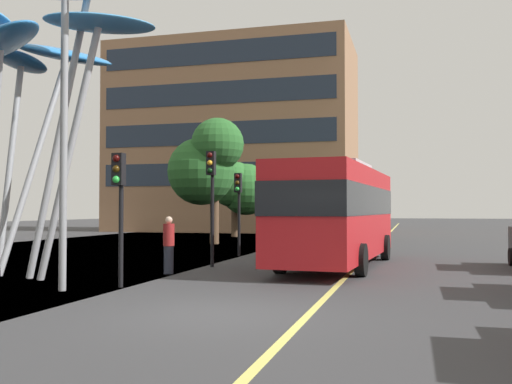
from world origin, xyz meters
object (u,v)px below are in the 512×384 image
(pedestrian, at_px, (169,245))
(traffic_light_opposite, at_px, (278,192))
(traffic_light_island_mid, at_px, (238,196))
(traffic_light_kerb_near, at_px, (119,190))
(traffic_light_kerb_far, at_px, (211,183))
(red_bus, at_px, (338,210))
(street_lamp, at_px, (75,92))

(pedestrian, bearing_deg, traffic_light_opposite, 87.37)
(pedestrian, bearing_deg, traffic_light_island_mid, 88.95)
(traffic_light_kerb_near, xyz_separation_m, traffic_light_kerb_far, (0.50, 5.43, 0.39))
(red_bus, bearing_deg, traffic_light_opposite, 115.39)
(traffic_light_kerb_near, bearing_deg, traffic_light_island_mid, 89.74)
(traffic_light_opposite, relative_size, street_lamp, 0.52)
(traffic_light_kerb_far, distance_m, traffic_light_island_mid, 4.64)
(traffic_light_kerb_far, height_order, traffic_light_opposite, traffic_light_opposite)
(red_bus, bearing_deg, traffic_light_island_mid, 144.56)
(traffic_light_opposite, bearing_deg, traffic_light_island_mid, -94.61)
(traffic_light_kerb_near, xyz_separation_m, street_lamp, (-0.75, -0.81, 2.33))
(traffic_light_kerb_far, bearing_deg, street_lamp, -101.27)
(traffic_light_kerb_far, relative_size, pedestrian, 2.25)
(red_bus, bearing_deg, traffic_light_kerb_near, -123.84)
(traffic_light_kerb_far, xyz_separation_m, traffic_light_opposite, (-0.01, 10.00, 0.01))
(traffic_light_kerb_near, relative_size, traffic_light_kerb_far, 0.86)
(traffic_light_kerb_far, relative_size, traffic_light_opposite, 0.99)
(traffic_light_kerb_near, distance_m, traffic_light_island_mid, 10.04)
(red_bus, distance_m, traffic_light_kerb_far, 4.39)
(traffic_light_kerb_near, distance_m, traffic_light_kerb_far, 5.47)
(traffic_light_island_mid, relative_size, traffic_light_opposite, 0.88)
(traffic_light_kerb_far, height_order, pedestrian, traffic_light_kerb_far)
(traffic_light_kerb_near, bearing_deg, red_bus, 56.16)
(red_bus, height_order, traffic_light_kerb_far, traffic_light_kerb_far)
(traffic_light_kerb_far, xyz_separation_m, traffic_light_island_mid, (-0.45, 4.60, -0.31))
(traffic_light_kerb_near, relative_size, street_lamp, 0.45)
(red_bus, height_order, traffic_light_island_mid, red_bus)
(traffic_light_opposite, relative_size, pedestrian, 2.27)
(traffic_light_kerb_far, bearing_deg, red_bus, 18.75)
(red_bus, bearing_deg, traffic_light_kerb_far, -161.25)
(traffic_light_kerb_near, distance_m, pedestrian, 3.58)
(traffic_light_opposite, distance_m, street_lamp, 16.40)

